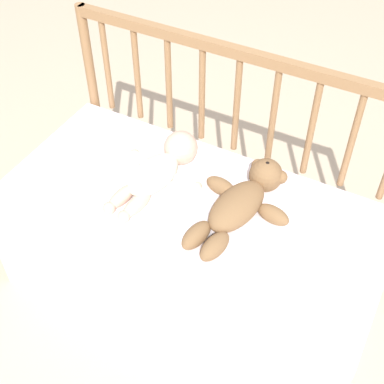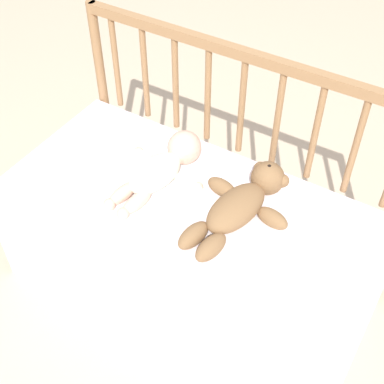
{
  "view_description": "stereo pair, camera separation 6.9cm",
  "coord_description": "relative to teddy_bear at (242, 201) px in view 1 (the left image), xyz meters",
  "views": [
    {
      "loc": [
        0.55,
        -1.03,
        1.7
      ],
      "look_at": [
        0.0,
        0.01,
        0.5
      ],
      "focal_mm": 50.0,
      "sensor_mm": 36.0,
      "label": 1
    },
    {
      "loc": [
        0.61,
        -0.99,
        1.7
      ],
      "look_at": [
        0.0,
        0.01,
        0.5
      ],
      "focal_mm": 50.0,
      "sensor_mm": 36.0,
      "label": 2
    }
  ],
  "objects": [
    {
      "name": "crib_rail",
      "position": [
        -0.15,
        0.27,
        0.11
      ],
      "size": [
        1.25,
        0.04,
        0.85
      ],
      "color": "#997047",
      "rests_on": "ground_plane"
    },
    {
      "name": "baby",
      "position": [
        -0.3,
        0.01,
        -0.0
      ],
      "size": [
        0.32,
        0.41,
        0.12
      ],
      "color": "#EAEACC",
      "rests_on": "crib_mattress"
    },
    {
      "name": "blanket",
      "position": [
        -0.16,
        -0.03,
        -0.04
      ],
      "size": [
        0.82,
        0.51,
        0.01
      ],
      "color": "white",
      "rests_on": "crib_mattress"
    },
    {
      "name": "ground_plane",
      "position": [
        -0.15,
        -0.06,
        -0.49
      ],
      "size": [
        12.0,
        12.0,
        0.0
      ],
      "primitive_type": "plane",
      "color": "#C6B293"
    },
    {
      "name": "teddy_bear",
      "position": [
        0.0,
        0.0,
        0.0
      ],
      "size": [
        0.32,
        0.45,
        0.11
      ],
      "color": "olive",
      "rests_on": "crib_mattress"
    },
    {
      "name": "crib_mattress",
      "position": [
        -0.15,
        -0.06,
        -0.27
      ],
      "size": [
        1.25,
        0.61,
        0.44
      ],
      "color": "silver",
      "rests_on": "ground_plane"
    }
  ]
}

